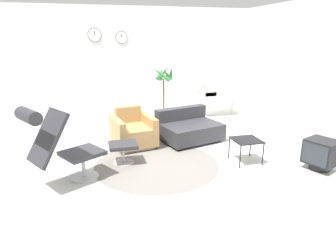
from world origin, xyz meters
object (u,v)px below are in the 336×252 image
(potted_plant, at_px, (164,94))
(shelf_unit, at_px, (217,93))
(ottoman, at_px, (123,149))
(couch_low, at_px, (189,129))
(lounge_chair, at_px, (58,141))
(armchair_red, at_px, (133,132))
(side_table, at_px, (246,142))
(crt_television, at_px, (321,153))

(potted_plant, distance_m, shelf_unit, 1.60)
(ottoman, distance_m, potted_plant, 2.50)
(couch_low, bearing_deg, potted_plant, -94.85)
(ottoman, xyz_separation_m, shelf_unit, (2.78, 2.52, 0.38))
(couch_low, relative_size, shelf_unit, 0.84)
(lounge_chair, xyz_separation_m, shelf_unit, (3.74, 3.10, -0.05))
(armchair_red, height_order, shelf_unit, shelf_unit)
(side_table, bearing_deg, crt_television, -29.42)
(ottoman, bearing_deg, potted_plant, 59.79)
(armchair_red, relative_size, couch_low, 0.70)
(lounge_chair, xyz_separation_m, potted_plant, (2.20, 2.70, 0.07))
(ottoman, xyz_separation_m, side_table, (2.05, -0.47, 0.11))
(lounge_chair, distance_m, crt_television, 4.10)
(couch_low, bearing_deg, shelf_unit, -144.23)
(side_table, distance_m, shelf_unit, 3.09)
(shelf_unit, bearing_deg, potted_plant, -165.38)
(ottoman, bearing_deg, crt_television, -18.89)
(couch_low, distance_m, crt_television, 2.53)
(couch_low, bearing_deg, side_table, 98.15)
(couch_low, bearing_deg, lounge_chair, 15.71)
(side_table, relative_size, potted_plant, 0.32)
(couch_low, relative_size, side_table, 3.01)
(lounge_chair, relative_size, couch_low, 0.87)
(couch_low, distance_m, shelf_unit, 2.14)
(side_table, xyz_separation_m, crt_television, (1.03, -0.58, -0.10))
(lounge_chair, height_order, crt_television, lounge_chair)
(armchair_red, relative_size, potted_plant, 0.67)
(armchair_red, bearing_deg, shelf_unit, -156.34)
(ottoman, height_order, side_table, side_table)
(lounge_chair, height_order, side_table, lounge_chair)
(couch_low, bearing_deg, crt_television, 114.53)
(ottoman, xyz_separation_m, armchair_red, (0.28, 0.84, 0.02))
(shelf_unit, bearing_deg, lounge_chair, -140.34)
(armchair_red, bearing_deg, potted_plant, -136.97)
(side_table, bearing_deg, shelf_unit, 76.42)
(potted_plant, bearing_deg, shelf_unit, 14.62)
(crt_television, height_order, potted_plant, potted_plant)
(couch_low, height_order, shelf_unit, shelf_unit)
(lounge_chair, height_order, armchair_red, lounge_chair)
(couch_low, bearing_deg, armchair_red, -13.33)
(armchair_red, bearing_deg, couch_low, 171.85)
(ottoman, bearing_deg, couch_low, 31.15)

